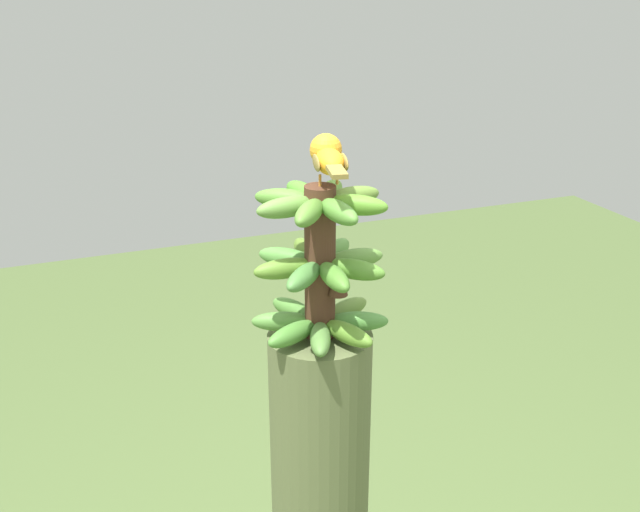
% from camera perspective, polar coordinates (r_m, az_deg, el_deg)
% --- Properties ---
extents(banana_bunch, '(0.25, 0.25, 0.28)m').
position_cam_1_polar(banana_bunch, '(1.31, 0.02, -0.60)').
color(banana_bunch, '#4C2D1E').
rests_on(banana_bunch, banana_tree).
extents(perched_bird, '(0.07, 0.20, 0.08)m').
position_cam_1_polar(perched_bird, '(1.27, 0.63, 7.72)').
color(perched_bird, '#C68933').
rests_on(perched_bird, banana_bunch).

